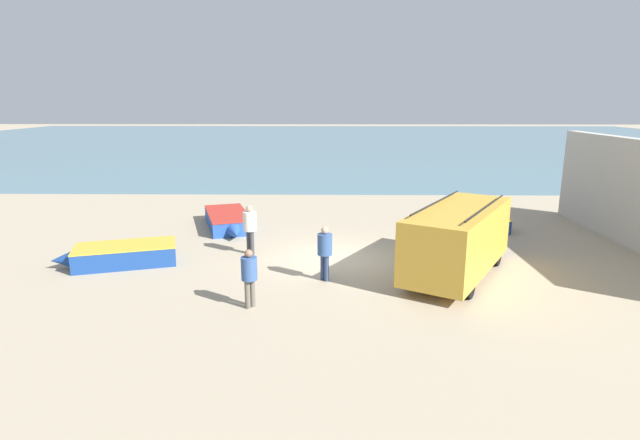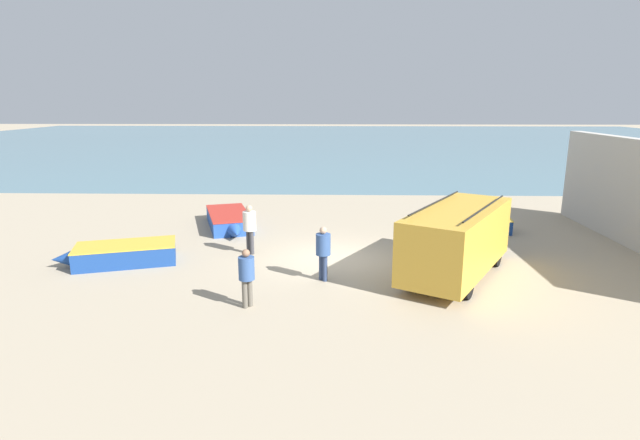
# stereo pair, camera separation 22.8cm
# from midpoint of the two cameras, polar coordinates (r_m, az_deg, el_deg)

# --- Properties ---
(ground_plane) EXTENTS (200.00, 200.00, 0.00)m
(ground_plane) POSITION_cam_midpoint_polar(r_m,az_deg,el_deg) (17.21, 2.24, -4.49)
(ground_plane) COLOR tan
(sea_water) EXTENTS (120.00, 80.00, 0.01)m
(sea_water) POSITION_cam_midpoint_polar(r_m,az_deg,el_deg) (68.58, 1.85, 9.05)
(sea_water) COLOR slate
(sea_water) RESTS_ON ground_plane
(parked_van) EXTENTS (4.36, 5.61, 2.28)m
(parked_van) POSITION_cam_midpoint_polar(r_m,az_deg,el_deg) (15.88, 15.86, -2.07)
(parked_van) COLOR gold
(parked_van) RESTS_ON ground_plane
(fishing_rowboat_0) EXTENTS (4.02, 2.46, 0.66)m
(fishing_rowboat_0) POSITION_cam_midpoint_polar(r_m,az_deg,el_deg) (17.88, -21.36, -3.64)
(fishing_rowboat_0) COLOR navy
(fishing_rowboat_0) RESTS_ON ground_plane
(fishing_rowboat_1) EXTENTS (4.15, 1.74, 0.59)m
(fishing_rowboat_1) POSITION_cam_midpoint_polar(r_m,az_deg,el_deg) (21.81, 16.49, -0.36)
(fishing_rowboat_1) COLOR navy
(fishing_rowboat_1) RESTS_ON ground_plane
(fishing_rowboat_2) EXTENTS (2.72, 4.65, 0.62)m
(fishing_rowboat_2) POSITION_cam_midpoint_polar(r_m,az_deg,el_deg) (21.72, -10.04, -0.02)
(fishing_rowboat_2) COLOR #234CA3
(fishing_rowboat_2) RESTS_ON ground_plane
(fisherman_0) EXTENTS (0.42, 0.42, 1.59)m
(fisherman_0) POSITION_cam_midpoint_polar(r_m,az_deg,el_deg) (13.15, -7.89, -6.00)
(fisherman_0) COLOR #5B564C
(fisherman_0) RESTS_ON ground_plane
(fisherman_1) EXTENTS (0.44, 0.44, 1.67)m
(fisherman_1) POSITION_cam_midpoint_polar(r_m,az_deg,el_deg) (14.93, 0.81, -3.29)
(fisherman_1) COLOR navy
(fisherman_1) RESTS_ON ground_plane
(fisherman_2) EXTENTS (0.46, 0.46, 1.76)m
(fisherman_2) POSITION_cam_midpoint_polar(r_m,az_deg,el_deg) (17.69, -7.69, -0.55)
(fisherman_2) COLOR #38383D
(fisherman_2) RESTS_ON ground_plane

